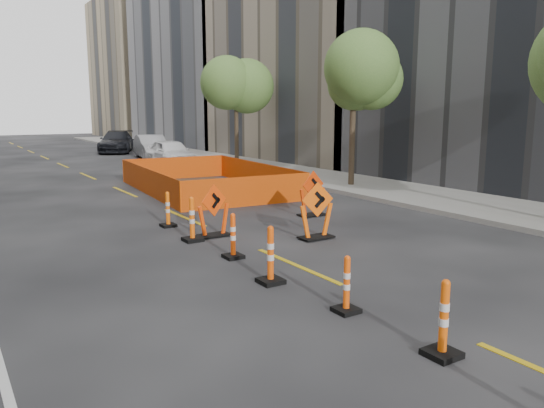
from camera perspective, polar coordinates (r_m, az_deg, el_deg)
ground_plane at (r=8.55m, az=18.62°, el=-12.87°), size 140.00×140.00×0.00m
sidewalk_right at (r=22.94m, az=9.62°, el=2.04°), size 4.00×90.00×0.15m
bld_right_c at (r=37.08m, az=6.87°, el=15.89°), size 12.00×16.00×14.00m
bld_right_d at (r=51.14m, az=-5.33°, el=17.71°), size 12.00×18.00×20.00m
bld_right_e at (r=67.74m, az=-12.64°, el=13.96°), size 12.00×14.00×16.00m
tree_r_b at (r=22.36m, az=8.79°, el=13.29°), size 2.80×2.80×5.95m
tree_r_c at (r=30.61m, az=-3.90°, el=12.52°), size 2.80×2.80×5.95m
channelizer_2 at (r=7.53m, az=18.00°, el=-11.62°), size 0.43×0.43×1.08m
channelizer_3 at (r=8.75m, az=8.04°, el=-8.53°), size 0.38×0.38×0.96m
channelizer_4 at (r=10.05m, az=-0.16°, el=-5.47°), size 0.44×0.44×1.12m
channelizer_5 at (r=11.76m, az=-4.22°, el=-3.43°), size 0.40×0.40×1.02m
channelizer_6 at (r=13.36m, az=-8.59°, el=-1.62°), size 0.45×0.45×1.13m
channelizer_7 at (r=15.14m, az=-11.14°, el=-0.55°), size 0.39×0.39×1.00m
chevron_sign_left at (r=13.75m, az=-6.30°, el=-0.71°), size 1.04×0.80×1.37m
chevron_sign_center at (r=13.46m, az=4.81°, el=-0.72°), size 1.05×0.71×1.47m
chevron_sign_right at (r=16.36m, az=4.35°, el=1.14°), size 1.00×0.67×1.41m
safety_fence at (r=21.74m, az=-7.15°, el=2.82°), size 5.44×8.53×1.02m
parked_car_near at (r=31.22m, az=-10.85°, el=5.44°), size 1.94×4.62×1.56m
parked_car_mid at (r=36.40m, az=-12.87°, el=6.02°), size 2.37×4.96×1.57m
parked_car_far at (r=42.29m, az=-16.36°, el=6.44°), size 4.30×6.01×1.62m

